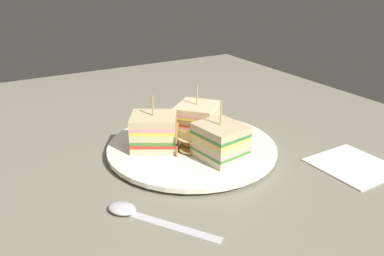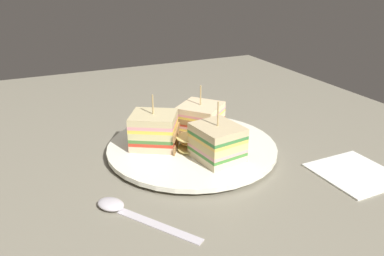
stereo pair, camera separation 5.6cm
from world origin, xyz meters
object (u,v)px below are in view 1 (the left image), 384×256
Objects in this scene: plate at (192,148)px; sandwich_wedge_1 at (154,132)px; chip_pile at (196,141)px; spoon at (135,213)px; napkin at (353,165)px; sandwich_wedge_2 at (220,141)px; sandwich_wedge_0 at (197,118)px.

plate is 2.99× the size of sandwich_wedge_1.
spoon is at bearing 125.35° from chip_pile.
plate is 3.32× the size of chip_pile.
sandwich_wedge_1 is at bearing 68.74° from plate.
sandwich_wedge_2 is at bearing 58.44° from napkin.
sandwich_wedge_1 is 0.68× the size of spoon.
chip_pile is at bearing 50.50° from napkin.
spoon is 34.31cm from napkin.
chip_pile is (-1.17, -0.14, 1.67)cm from plate.
sandwich_wedge_0 is at bearing -20.86° from sandwich_wedge_2.
plate is at bearing 48.66° from napkin.
napkin is at bearing 84.48° from sandwich_wedge_0.
chip_pile reaches higher than napkin.
chip_pile is 0.61× the size of spoon.
sandwich_wedge_0 is at bearing -31.51° from chip_pile.
spoon is (-5.95, 16.42, -3.59)cm from sandwich_wedge_2.
sandwich_wedge_2 is 0.67× the size of spoon.
sandwich_wedge_2 is 17.83cm from spoon.
sandwich_wedge_1 is 31.35cm from napkin.
sandwich_wedge_1 is (2.22, 5.70, 3.27)cm from plate.
sandwich_wedge_2 is at bearing -164.67° from chip_pile.
chip_pile is 24.55cm from napkin.
sandwich_wedge_2 is (-8.15, -7.14, -0.08)cm from sandwich_wedge_1.
plate is 6.93cm from sandwich_wedge_1.
sandwich_wedge_1 is at bearing -25.60° from sandwich_wedge_0.
sandwich_wedge_0 is 0.89× the size of napkin.
sandwich_wedge_0 is 1.05× the size of sandwich_wedge_1.
spoon is (-10.72, 15.11, -2.07)cm from chip_pile.
sandwich_wedge_2 is at bearing 36.88° from sandwich_wedge_0.
spoon is at bearing 101.39° from sandwich_wedge_2.
plate is at bearing 6.91° from chip_pile.
sandwich_wedge_1 is 1.01× the size of sandwich_wedge_2.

